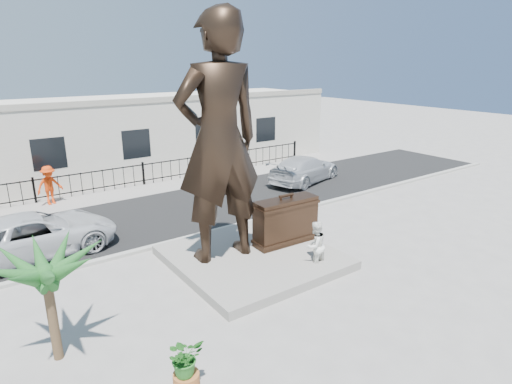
# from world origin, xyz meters

# --- Properties ---
(ground) EXTENTS (100.00, 100.00, 0.00)m
(ground) POSITION_xyz_m (0.00, 0.00, 0.00)
(ground) COLOR #9E9991
(ground) RESTS_ON ground
(street) EXTENTS (40.00, 7.00, 0.01)m
(street) POSITION_xyz_m (0.00, 8.00, 0.01)
(street) COLOR black
(street) RESTS_ON ground
(curb) EXTENTS (40.00, 0.25, 0.12)m
(curb) POSITION_xyz_m (0.00, 4.50, 0.06)
(curb) COLOR #A5A399
(curb) RESTS_ON ground
(far_sidewalk) EXTENTS (40.00, 2.50, 0.02)m
(far_sidewalk) POSITION_xyz_m (0.00, 12.00, 0.01)
(far_sidewalk) COLOR #9E9991
(far_sidewalk) RESTS_ON ground
(plinth) EXTENTS (5.20, 5.20, 0.30)m
(plinth) POSITION_xyz_m (-0.50, 1.50, 0.15)
(plinth) COLOR gray
(plinth) RESTS_ON ground
(fence) EXTENTS (22.00, 0.10, 1.20)m
(fence) POSITION_xyz_m (0.00, 12.80, 0.60)
(fence) COLOR black
(fence) RESTS_ON ground
(building) EXTENTS (28.00, 7.00, 4.40)m
(building) POSITION_xyz_m (0.00, 17.00, 2.20)
(building) COLOR silver
(building) RESTS_ON ground
(statue) EXTENTS (3.02, 2.10, 7.92)m
(statue) POSITION_xyz_m (-1.44, 2.00, 4.26)
(statue) COLOR black
(statue) RESTS_ON plinth
(suitcase) EXTENTS (2.41, 0.85, 1.68)m
(suitcase) POSITION_xyz_m (1.00, 1.55, 1.14)
(suitcase) COLOR #342216
(suitcase) RESTS_ON plinth
(tourist) EXTENTS (0.85, 0.68, 1.68)m
(tourist) POSITION_xyz_m (0.86, -0.16, 0.84)
(tourist) COLOR white
(tourist) RESTS_ON ground
(car_white) EXTENTS (5.76, 3.03, 1.55)m
(car_white) POSITION_xyz_m (-6.48, 6.36, 0.78)
(car_white) COLOR silver
(car_white) RESTS_ON street
(car_silver) EXTENTS (5.53, 3.47, 1.49)m
(car_silver) POSITION_xyz_m (7.74, 8.09, 0.76)
(car_silver) COLOR silver
(car_silver) RESTS_ON street
(worker) EXTENTS (1.36, 1.00, 1.89)m
(worker) POSITION_xyz_m (-4.91, 12.14, 0.96)
(worker) COLOR red
(worker) RESTS_ON far_sidewalk
(palm_tree) EXTENTS (1.80, 1.80, 3.20)m
(palm_tree) POSITION_xyz_m (-7.10, 0.01, 0.00)
(palm_tree) COLOR #1E531F
(palm_tree) RESTS_ON ground
(planter) EXTENTS (0.56, 0.56, 0.40)m
(planter) POSITION_xyz_m (-5.11, -2.64, 0.20)
(planter) COLOR #AB5F2D
(planter) RESTS_ON ground
(shrub) EXTENTS (0.78, 0.69, 0.84)m
(shrub) POSITION_xyz_m (-5.11, -2.64, 0.82)
(shrub) COLOR #286E23
(shrub) RESTS_ON planter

